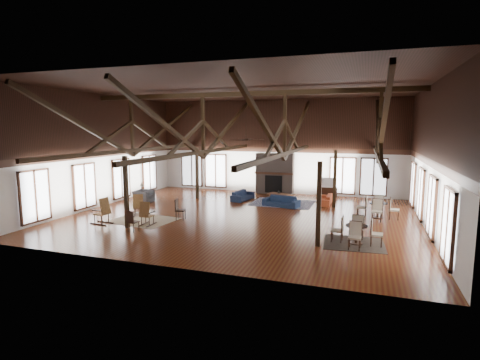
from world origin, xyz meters
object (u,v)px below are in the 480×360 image
(armchair, at_px, (144,196))
(cafe_table_far, at_px, (378,207))
(sofa_navy_front, at_px, (281,201))
(coffee_table, at_px, (280,195))
(cafe_table_near, at_px, (357,231))
(tv_console, at_px, (328,192))
(sofa_navy_left, at_px, (243,195))
(sofa_orange, at_px, (325,199))

(armchair, bearing_deg, cafe_table_far, -91.54)
(sofa_navy_front, relative_size, coffee_table, 1.34)
(coffee_table, distance_m, cafe_table_far, 5.60)
(cafe_table_near, height_order, tv_console, cafe_table_near)
(sofa_navy_left, height_order, sofa_orange, sofa_navy_left)
(sofa_navy_front, bearing_deg, sofa_orange, 46.62)
(cafe_table_far, bearing_deg, sofa_navy_front, 167.65)
(sofa_navy_left, relative_size, sofa_orange, 1.03)
(cafe_table_near, relative_size, tv_console, 1.62)
(cafe_table_far, relative_size, tv_console, 1.69)
(armchair, relative_size, cafe_table_far, 0.54)
(sofa_orange, bearing_deg, cafe_table_near, 15.63)
(sofa_navy_front, height_order, sofa_orange, sofa_navy_front)
(cafe_table_far, bearing_deg, sofa_orange, 136.93)
(armchair, distance_m, cafe_table_near, 12.46)
(sofa_orange, xyz_separation_m, tv_console, (-0.08, 2.48, 0.02))
(sofa_navy_left, height_order, cafe_table_near, cafe_table_near)
(coffee_table, bearing_deg, sofa_orange, 27.31)
(sofa_navy_left, relative_size, cafe_table_near, 0.99)
(cafe_table_near, distance_m, cafe_table_far, 4.58)
(sofa_navy_front, bearing_deg, cafe_table_near, -41.84)
(armchair, bearing_deg, coffee_table, -74.82)
(sofa_navy_left, distance_m, coffee_table, 2.24)
(sofa_navy_front, height_order, tv_console, tv_console)
(cafe_table_near, relative_size, cafe_table_far, 0.96)
(cafe_table_far, distance_m, tv_console, 5.75)
(cafe_table_far, bearing_deg, tv_console, 119.10)
(coffee_table, relative_size, armchair, 1.38)
(sofa_navy_front, distance_m, sofa_navy_left, 2.79)
(sofa_navy_front, xyz_separation_m, tv_console, (2.07, 3.95, 0.00))
(tv_console, bearing_deg, sofa_navy_front, -117.65)
(sofa_navy_front, bearing_deg, coffee_table, 119.07)
(sofa_navy_left, distance_m, cafe_table_far, 7.74)
(sofa_orange, relative_size, cafe_table_near, 0.97)
(sofa_navy_front, xyz_separation_m, armchair, (-7.70, -1.33, 0.06))
(armchair, relative_size, cafe_table_near, 0.57)
(sofa_navy_left, xyz_separation_m, sofa_orange, (4.71, 0.35, -0.01))
(cafe_table_near, bearing_deg, tv_console, 101.55)
(cafe_table_far, xyz_separation_m, tv_console, (-2.79, 5.02, -0.21))
(sofa_navy_front, height_order, sofa_navy_left, sofa_navy_front)
(cafe_table_far, bearing_deg, sofa_navy_left, 163.57)
(coffee_table, bearing_deg, armchair, -144.19)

